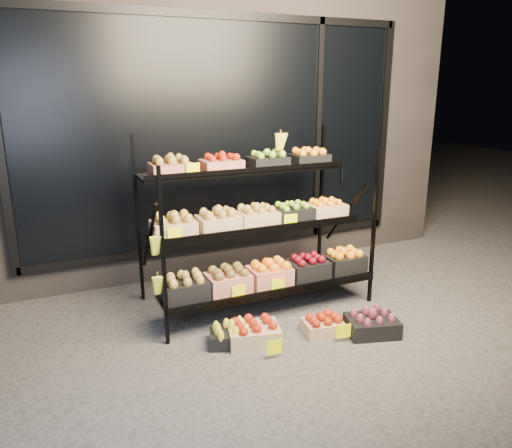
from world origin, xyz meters
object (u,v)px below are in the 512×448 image
display_rack (257,227)px  floor_crate_midright (323,324)px  floor_crate_left (254,332)px  floor_crate_midleft (231,335)px

display_rack → floor_crate_midright: display_rack is taller
floor_crate_left → floor_crate_midright: size_ratio=1.32×
floor_crate_midleft → floor_crate_midright: (0.80, -0.15, -0.00)m
floor_crate_left → floor_crate_midleft: (-0.18, 0.05, -0.01)m
display_rack → floor_crate_left: 1.04m
display_rack → floor_crate_midleft: bearing=-129.3°
floor_crate_midleft → floor_crate_midright: 0.81m
display_rack → floor_crate_midleft: (-0.53, -0.65, -0.70)m
floor_crate_midright → floor_crate_midleft: bearing=178.7°
display_rack → floor_crate_midright: 1.10m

